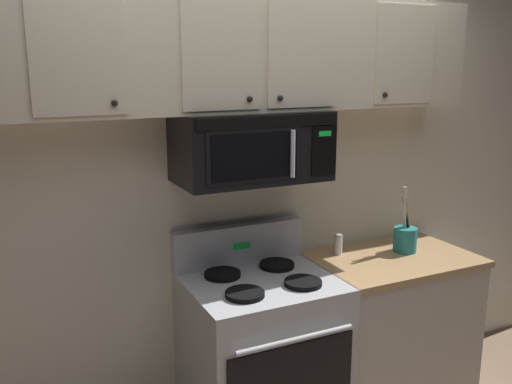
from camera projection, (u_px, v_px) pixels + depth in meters
The scene contains 7 objects.
back_wall at pixel (232, 181), 3.06m from camera, with size 5.20×0.10×2.70m, color silver.
stove_range at pixel (261, 357), 2.94m from camera, with size 0.76×0.69×1.12m.
over_range_microwave at pixel (252, 146), 2.79m from camera, with size 0.76×0.43×0.35m.
upper_cabinets at pixel (249, 54), 2.71m from camera, with size 2.50×0.36×0.55m.
counter_segment at pixel (388, 327), 3.30m from camera, with size 0.93×0.65×0.90m.
utensil_crock_teal at pixel (405, 237), 3.26m from camera, with size 0.14×0.14×0.40m.
salt_shaker at pixel (338, 244), 3.22m from camera, with size 0.05×0.05×0.12m.
Camera 1 is at (-1.18, -1.96, 1.98)m, focal length 39.02 mm.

